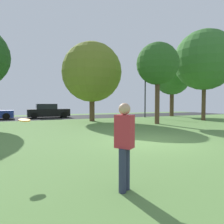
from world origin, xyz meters
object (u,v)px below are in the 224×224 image
at_px(oak_tree_left, 92,72).
at_px(parked_car_black, 48,111).
at_px(maple_tree_far, 172,77).
at_px(person_thrower, 124,143).
at_px(frisbee_disc, 24,120).
at_px(street_lamp_post, 145,97).
at_px(oak_tree_right, 158,64).
at_px(maple_tree_near, 205,60).

bearing_deg(oak_tree_left, parked_car_black, 118.35).
relative_size(maple_tree_far, oak_tree_left, 0.99).
relative_size(maple_tree_far, person_thrower, 4.22).
distance_m(frisbee_disc, street_lamp_post, 18.67).
xyz_separation_m(oak_tree_left, parked_car_black, (-3.06, 5.67, -3.61)).
distance_m(oak_tree_left, frisbee_disc, 13.44).
height_order(oak_tree_right, parked_car_black, oak_tree_right).
xyz_separation_m(frisbee_disc, parked_car_black, (2.66, 17.43, -0.52)).
xyz_separation_m(maple_tree_far, frisbee_disc, (-16.61, -14.12, -3.49)).
bearing_deg(oak_tree_left, maple_tree_far, 12.18).
height_order(maple_tree_far, maple_tree_near, maple_tree_near).
relative_size(frisbee_disc, parked_car_black, 0.08).
height_order(person_thrower, frisbee_disc, person_thrower).
xyz_separation_m(oak_tree_right, frisbee_disc, (-9.53, -7.45, -3.35)).
bearing_deg(street_lamp_post, oak_tree_left, -163.80).
relative_size(maple_tree_far, maple_tree_near, 0.83).
relative_size(oak_tree_left, person_thrower, 4.25).
xyz_separation_m(person_thrower, frisbee_disc, (-1.64, 2.18, 0.31)).
bearing_deg(oak_tree_left, oak_tree_right, -48.49).
relative_size(oak_tree_right, oak_tree_left, 0.90).
bearing_deg(frisbee_disc, parked_car_black, 81.33).
xyz_separation_m(oak_tree_right, parked_car_black, (-6.87, 9.97, -3.87)).
height_order(person_thrower, parked_car_black, person_thrower).
xyz_separation_m(oak_tree_right, street_lamp_post, (3.05, 6.30, -2.31)).
height_order(oak_tree_left, frisbee_disc, oak_tree_left).
xyz_separation_m(person_thrower, parked_car_black, (1.01, 19.61, -0.21)).
bearing_deg(street_lamp_post, parked_car_black, 159.69).
distance_m(maple_tree_far, maple_tree_near, 5.93).
xyz_separation_m(oak_tree_right, person_thrower, (-7.88, -9.63, -3.66)).
bearing_deg(maple_tree_near, oak_tree_left, 160.73).
distance_m(oak_tree_right, person_thrower, 12.97).
height_order(maple_tree_far, street_lamp_post, maple_tree_far).
distance_m(maple_tree_far, parked_car_black, 14.90).
relative_size(oak_tree_right, person_thrower, 3.81).
distance_m(maple_tree_far, frisbee_disc, 22.08).
xyz_separation_m(oak_tree_left, frisbee_disc, (-5.71, -11.76, -3.09)).
height_order(frisbee_disc, parked_car_black, parked_car_black).
bearing_deg(maple_tree_near, person_thrower, -142.63).
distance_m(maple_tree_far, person_thrower, 22.45).
bearing_deg(frisbee_disc, maple_tree_far, 40.35).
bearing_deg(parked_car_black, person_thrower, -92.96).
distance_m(oak_tree_left, street_lamp_post, 7.43).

